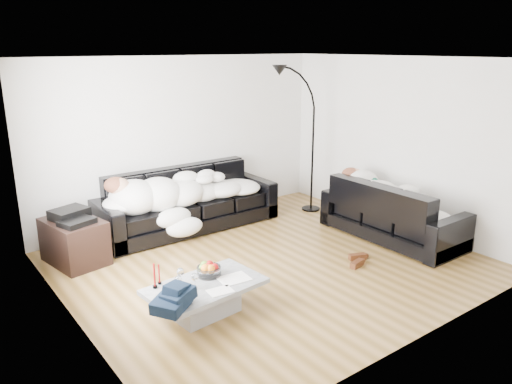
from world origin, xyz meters
TOP-DOWN VIEW (x-y plane):
  - ground at (0.00, 0.00)m, footprint 5.00×5.00m
  - wall_back at (0.00, 2.25)m, footprint 5.00×0.02m
  - wall_left at (-2.50, 0.00)m, footprint 0.02×4.50m
  - wall_right at (2.50, 0.00)m, footprint 0.02×4.50m
  - ceiling at (0.00, 0.00)m, footprint 5.00×5.00m
  - sofa_back at (-0.19, 1.80)m, footprint 2.80×0.97m
  - sofa_right at (2.01, -0.36)m, footprint 0.90×2.10m
  - sleeper_back at (-0.19, 1.75)m, footprint 2.37×0.82m
  - sleeper_right at (2.01, -0.36)m, footprint 0.76×1.80m
  - teal_cushion at (1.95, 0.29)m, footprint 0.42×0.38m
  - coffee_table at (-1.35, -0.62)m, footprint 1.26×0.81m
  - fruit_bowl at (-1.21, -0.47)m, footprint 0.29×0.29m
  - wine_glass_a at (-1.56, -0.48)m, footprint 0.08×0.08m
  - wine_glass_b at (-1.64, -0.59)m, footprint 0.08×0.08m
  - wine_glass_c at (-1.48, -0.65)m, footprint 0.09×0.09m
  - candle_left at (-1.80, -0.39)m, footprint 0.06×0.06m
  - candle_right at (-1.73, -0.33)m, footprint 0.04×0.04m
  - newspaper_a at (-1.04, -0.70)m, footprint 0.35×0.28m
  - newspaper_b at (-1.31, -0.85)m, footprint 0.27×0.21m
  - navy_jacket at (-1.82, -0.86)m, footprint 0.47×0.45m
  - shoes at (0.91, -0.70)m, footprint 0.39×0.29m
  - av_cabinet at (-2.02, 1.55)m, footprint 0.72×0.93m
  - stereo at (-2.02, 1.55)m, footprint 0.52×0.46m
  - floor_lamp at (1.95, 1.32)m, footprint 0.85×0.54m

SIDE VIEW (x-z plane):
  - ground at x=0.00m, z-range 0.00..0.00m
  - shoes at x=0.91m, z-range 0.00..0.09m
  - coffee_table at x=-1.35m, z-range 0.00..0.35m
  - av_cabinet at x=-2.02m, z-range 0.00..0.58m
  - newspaper_b at x=-1.31m, z-range 0.36..0.36m
  - newspaper_a at x=-1.04m, z-range 0.36..0.36m
  - sofa_right at x=2.01m, z-range 0.00..0.85m
  - fruit_bowl at x=-1.21m, z-range 0.35..0.51m
  - wine_glass_b at x=-1.64m, z-range 0.35..0.52m
  - wine_glass_c at x=-1.48m, z-range 0.35..0.53m
  - wine_glass_a at x=-1.56m, z-range 0.35..0.53m
  - sofa_back at x=-0.19m, z-range 0.00..0.91m
  - candle_right at x=-1.73m, z-range 0.35..0.57m
  - candle_left at x=-1.80m, z-range 0.35..0.62m
  - navy_jacket at x=-1.82m, z-range 0.43..0.62m
  - sleeper_right at x=2.01m, z-range 0.42..0.86m
  - stereo at x=-2.02m, z-range 0.58..0.71m
  - sleeper_back at x=-0.19m, z-range 0.42..0.89m
  - teal_cushion at x=1.95m, z-range 0.62..0.82m
  - floor_lamp at x=1.95m, z-range 0.00..2.17m
  - wall_back at x=0.00m, z-range 0.00..2.60m
  - wall_left at x=-2.50m, z-range 0.00..2.60m
  - wall_right at x=2.50m, z-range 0.00..2.60m
  - ceiling at x=0.00m, z-range 2.60..2.60m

